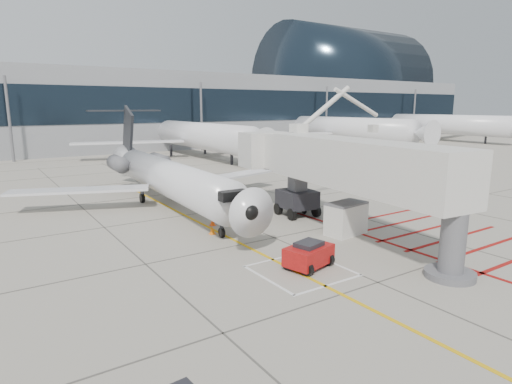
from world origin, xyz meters
TOP-DOWN VIEW (x-y plane):
  - ground_plane at (0.00, 0.00)m, footprint 260.00×260.00m
  - regional_jet at (-2.27, 12.72)m, footprint 24.63×30.40m
  - jet_bridge at (3.92, 1.27)m, footprint 11.30×20.59m
  - pushback_tug at (-1.43, -0.86)m, footprint 2.70×2.05m
  - baggage_cart at (5.81, 8.05)m, footprint 1.84×1.41m
  - ground_power_unit at (4.17, 2.20)m, footprint 2.71×1.80m
  - cone_nose at (-2.77, 6.76)m, footprint 0.37×0.37m
  - cone_side at (-1.82, 8.50)m, footprint 0.37×0.37m
  - terminal_building at (10.00, 70.00)m, footprint 180.00×28.00m
  - terminal_glass_band at (10.00, 55.95)m, footprint 180.00×0.10m
  - terminal_dome at (70.00, 70.00)m, footprint 40.00×28.00m
  - bg_aircraft_c at (14.54, 46.00)m, footprint 35.95×39.95m
  - bg_aircraft_d at (44.94, 46.00)m, footprint 38.53×42.81m
  - bg_aircraft_e at (75.91, 46.00)m, footprint 39.58×43.98m

SIDE VIEW (x-z plane):
  - ground_plane at x=0.00m, z-range 0.00..0.00m
  - cone_nose at x=-2.77m, z-range 0.00..0.51m
  - cone_side at x=-1.82m, z-range 0.00..0.52m
  - baggage_cart at x=5.81m, z-range 0.00..1.03m
  - pushback_tug at x=-1.43m, z-range 0.00..1.40m
  - ground_power_unit at x=4.17m, z-range 0.00..2.01m
  - regional_jet at x=-2.27m, z-range 0.00..7.69m
  - jet_bridge at x=3.92m, z-range 0.00..7.90m
  - bg_aircraft_c at x=14.54m, z-range 0.00..11.98m
  - bg_aircraft_d at x=44.94m, z-range 0.00..12.84m
  - bg_aircraft_e at x=75.91m, z-range 0.00..13.19m
  - terminal_building at x=10.00m, z-range 0.00..14.00m
  - terminal_glass_band at x=10.00m, z-range 5.00..11.00m
  - terminal_dome at x=70.00m, z-range 0.00..28.00m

